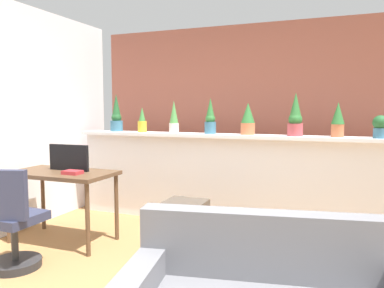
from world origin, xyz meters
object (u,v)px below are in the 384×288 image
(potted_plant_4, at_px, (248,119))
(tv_monitor, at_px, (69,158))
(potted_plant_5, at_px, (295,117))
(potted_plant_7, at_px, (380,126))
(potted_plant_0, at_px, (116,116))
(potted_plant_1, at_px, (142,122))
(office_chair, at_px, (11,227))
(book_on_desk, at_px, (72,172))
(side_cube_shelf, at_px, (184,227))
(potted_plant_6, at_px, (338,119))
(potted_plant_2, at_px, (174,118))
(desk, at_px, (62,179))
(potted_plant_3, at_px, (210,119))

(potted_plant_4, relative_size, tv_monitor, 0.77)
(potted_plant_5, distance_m, potted_plant_7, 0.85)
(tv_monitor, bearing_deg, potted_plant_0, 95.79)
(potted_plant_4, distance_m, tv_monitor, 2.05)
(potted_plant_1, relative_size, office_chair, 0.35)
(potted_plant_5, bearing_deg, potted_plant_4, 176.57)
(potted_plant_0, bearing_deg, office_chair, -85.24)
(office_chair, bearing_deg, potted_plant_4, 50.28)
(potted_plant_7, bearing_deg, potted_plant_1, 179.75)
(potted_plant_7, distance_m, book_on_desk, 3.16)
(potted_plant_1, relative_size, side_cube_shelf, 0.65)
(potted_plant_6, bearing_deg, book_on_desk, -153.08)
(potted_plant_2, xyz_separation_m, office_chair, (-0.70, -1.90, -0.91))
(potted_plant_4, relative_size, potted_plant_5, 0.77)
(potted_plant_0, relative_size, office_chair, 0.55)
(potted_plant_0, height_order, desk, potted_plant_0)
(potted_plant_5, bearing_deg, potted_plant_0, 179.20)
(potted_plant_2, distance_m, desk, 1.52)
(potted_plant_2, relative_size, potted_plant_4, 1.08)
(office_chair, height_order, book_on_desk, office_chair)
(tv_monitor, bearing_deg, book_on_desk, -43.47)
(book_on_desk, bearing_deg, potted_plant_2, 65.01)
(side_cube_shelf, bearing_deg, potted_plant_2, 119.19)
(potted_plant_5, bearing_deg, potted_plant_7, -1.94)
(potted_plant_2, height_order, side_cube_shelf, potted_plant_2)
(potted_plant_2, height_order, potted_plant_3, potted_plant_3)
(potted_plant_0, relative_size, potted_plant_5, 1.04)
(potted_plant_5, relative_size, potted_plant_7, 2.04)
(potted_plant_2, xyz_separation_m, potted_plant_6, (1.90, 0.03, -0.00))
(potted_plant_5, distance_m, side_cube_shelf, 1.71)
(potted_plant_1, bearing_deg, potted_plant_6, 0.58)
(potted_plant_4, xyz_separation_m, office_chair, (-1.62, -1.95, -0.90))
(tv_monitor, bearing_deg, potted_plant_2, 54.64)
(potted_plant_4, height_order, desk, potted_plant_4)
(potted_plant_5, relative_size, potted_plant_6, 1.30)
(potted_plant_3, bearing_deg, side_cube_shelf, -86.23)
(potted_plant_7, bearing_deg, potted_plant_3, 178.50)
(potted_plant_5, xyz_separation_m, tv_monitor, (-2.21, -1.08, -0.42))
(tv_monitor, height_order, office_chair, tv_monitor)
(potted_plant_1, distance_m, side_cube_shelf, 1.68)
(potted_plant_2, bearing_deg, tv_monitor, -125.36)
(potted_plant_0, bearing_deg, potted_plant_1, -6.77)
(potted_plant_2, bearing_deg, potted_plant_3, 4.94)
(office_chair, bearing_deg, potted_plant_0, 94.76)
(side_cube_shelf, bearing_deg, potted_plant_4, 68.47)
(desk, bearing_deg, potted_plant_5, 27.34)
(potted_plant_5, xyz_separation_m, potted_plant_7, (0.84, -0.03, -0.08))
(tv_monitor, height_order, book_on_desk, tv_monitor)
(potted_plant_4, xyz_separation_m, desk, (-1.70, -1.19, -0.62))
(potted_plant_7, height_order, office_chair, potted_plant_7)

